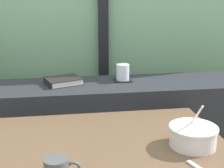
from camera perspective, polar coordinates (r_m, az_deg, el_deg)
dark_console_ledge at (r=1.91m, az=-3.30°, el=-11.45°), size 2.80×0.38×0.79m
coaster_square at (r=1.83m, az=1.97°, el=0.70°), size 0.10×0.10×0.00m
juice_glass at (r=1.82m, az=1.99°, el=2.03°), size 0.08×0.08×0.09m
closed_book at (r=1.78m, az=-8.97°, el=0.56°), size 0.23×0.21×0.03m
soup_bowl at (r=1.24m, az=14.63°, el=-9.24°), size 0.19×0.19×0.17m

